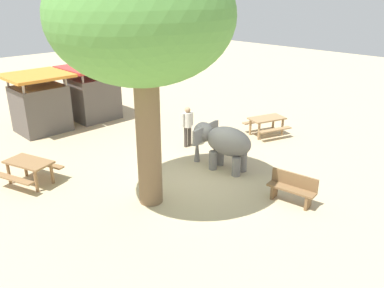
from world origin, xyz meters
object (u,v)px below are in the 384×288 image
person_handler (188,124)px  market_stall_orange (40,106)px  elephant (223,142)px  market_stall_red (93,95)px  picnic_table_far (29,167)px  wooden_bench (292,188)px  picnic_table_near (267,122)px  shade_tree_main (143,20)px

person_handler → market_stall_orange: market_stall_orange is taller
elephant → person_handler: (0.56, 2.31, -0.04)m
market_stall_red → elephant: bearing=-89.2°
elephant → picnic_table_far: bearing=45.7°
elephant → wooden_bench: 3.03m
picnic_table_near → market_stall_orange: market_stall_orange is taller
market_stall_orange → shade_tree_main: bearing=-93.4°
elephant → market_stall_orange: market_stall_orange is taller
picnic_table_near → shade_tree_main: bearing=-153.8°
market_stall_red → picnic_table_near: bearing=-61.1°
shade_tree_main → picnic_table_far: bearing=119.8°
person_handler → elephant: bearing=-2.1°
person_handler → shade_tree_main: 6.08m
market_stall_orange → market_stall_red: (2.60, 0.00, 0.00)m
picnic_table_far → market_stall_red: size_ratio=0.75×
shade_tree_main → picnic_table_far: size_ratio=3.64×
shade_tree_main → wooden_bench: (2.90, -2.91, -4.64)m
picnic_table_far → picnic_table_near: bearing=55.3°
wooden_bench → market_stall_orange: (-2.42, 11.08, 0.67)m
elephant → picnic_table_far: elephant is taller
market_stall_red → person_handler: bearing=-83.4°
elephant → wooden_bench: (-0.29, -2.97, -0.52)m
shade_tree_main → wooden_bench: size_ratio=4.78×
shade_tree_main → market_stall_orange: size_ratio=2.74×
wooden_bench → market_stall_orange: 11.36m
shade_tree_main → market_stall_red: size_ratio=2.74×
wooden_bench → market_stall_red: (0.18, 11.08, 0.67)m
wooden_bench → picnic_table_near: wooden_bench is taller
picnic_table_far → wooden_bench: bearing=18.7°
picnic_table_near → market_stall_red: market_stall_red is taller
shade_tree_main → market_stall_red: bearing=69.3°
person_handler → wooden_bench: person_handler is taller
market_stall_red → wooden_bench: bearing=-90.9°
market_stall_orange → market_stall_red: size_ratio=1.00×
wooden_bench → picnic_table_near: (4.15, 3.88, 0.12)m
elephant → picnic_table_near: size_ratio=1.20×
shade_tree_main → wooden_bench: 6.20m
shade_tree_main → picnic_table_near: shade_tree_main is taller
wooden_bench → picnic_table_far: bearing=28.8°
elephant → wooden_bench: elephant is taller
market_stall_orange → picnic_table_near: bearing=-47.6°
market_stall_orange → wooden_bench: bearing=-77.7°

